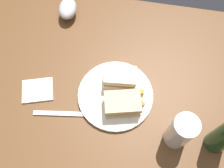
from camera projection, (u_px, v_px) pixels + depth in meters
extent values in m
plane|color=black|center=(110.00, 131.00, 1.64)|extent=(6.00, 6.00, 0.00)
cube|color=brown|center=(110.00, 112.00, 1.29)|extent=(1.12, 0.80, 0.77)
cylinder|color=silver|center=(115.00, 95.00, 0.91)|extent=(0.27, 0.27, 0.02)
cube|color=#CCB284|center=(122.00, 106.00, 0.87)|extent=(0.14, 0.11, 0.02)
cube|color=#B27A4C|center=(123.00, 104.00, 0.85)|extent=(0.13, 0.10, 0.02)
cube|color=#CCB284|center=(123.00, 102.00, 0.84)|extent=(0.14, 0.11, 0.02)
cube|color=beige|center=(120.00, 80.00, 0.91)|extent=(0.12, 0.08, 0.02)
cube|color=#8C5B3D|center=(120.00, 78.00, 0.89)|extent=(0.11, 0.08, 0.01)
cube|color=beige|center=(120.00, 76.00, 0.88)|extent=(0.12, 0.08, 0.02)
cube|color=#B77F33|center=(133.00, 101.00, 0.88)|extent=(0.05, 0.05, 0.02)
cube|color=#B77F33|center=(126.00, 100.00, 0.88)|extent=(0.05, 0.05, 0.02)
cube|color=#AD702D|center=(139.00, 105.00, 0.87)|extent=(0.04, 0.04, 0.02)
cube|color=#AD702D|center=(124.00, 85.00, 0.91)|extent=(0.03, 0.05, 0.02)
cube|color=#B77F33|center=(138.00, 91.00, 0.89)|extent=(0.05, 0.02, 0.02)
cube|color=gold|center=(136.00, 103.00, 0.88)|extent=(0.04, 0.05, 0.02)
cylinder|color=white|center=(180.00, 132.00, 0.78)|extent=(0.08, 0.08, 0.16)
cylinder|color=#C67014|center=(177.00, 135.00, 0.82)|extent=(0.07, 0.07, 0.07)
cylinder|color=#B7B7BC|center=(69.00, 14.00, 1.06)|extent=(0.04, 0.04, 0.02)
ellipsoid|color=#B7B7BC|center=(68.00, 8.00, 1.03)|extent=(0.08, 0.11, 0.05)
ellipsoid|color=#381E0F|center=(67.00, 7.00, 1.02)|extent=(0.07, 0.09, 0.02)
cube|color=white|center=(38.00, 90.00, 0.92)|extent=(0.13, 0.12, 0.01)
cube|color=silver|center=(59.00, 114.00, 0.88)|extent=(0.18, 0.04, 0.01)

